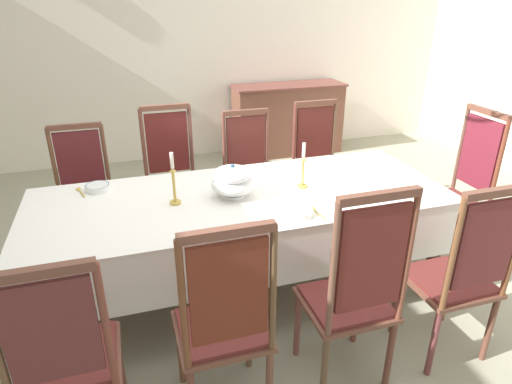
{
  "coord_description": "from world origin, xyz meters",
  "views": [
    {
      "loc": [
        -0.69,
        -2.71,
        1.97
      ],
      "look_at": [
        0.1,
        -0.2,
        0.78
      ],
      "focal_mm": 31.07,
      "sensor_mm": 36.0,
      "label": 1
    }
  ],
  "objects_px": {
    "dining_table": "(241,205)",
    "chair_head_east": "(460,187)",
    "soup_tureen": "(233,181)",
    "spoon_secondary": "(79,190)",
    "bowl_near_right": "(98,187)",
    "chair_south_a": "(65,357)",
    "chair_south_c": "(354,292)",
    "candlestick_west": "(174,184)",
    "chair_north_a": "(84,191)",
    "candlestick_east": "(303,170)",
    "bowl_near_left": "(299,212)",
    "chair_south_b": "(224,322)",
    "sideboard": "(288,119)",
    "chair_north_b": "(172,177)",
    "spoon_primary": "(314,210)",
    "chair_south_d": "(460,273)",
    "chair_north_c": "(250,171)",
    "chair_north_d": "(319,162)"
  },
  "relations": [
    {
      "from": "chair_north_c",
      "to": "chair_head_east",
      "type": "distance_m",
      "value": 1.69
    },
    {
      "from": "bowl_near_left",
      "to": "chair_south_d",
      "type": "bearing_deg",
      "value": -36.58
    },
    {
      "from": "chair_north_a",
      "to": "chair_south_b",
      "type": "bearing_deg",
      "value": 110.73
    },
    {
      "from": "soup_tureen",
      "to": "candlestick_east",
      "type": "distance_m",
      "value": 0.48
    },
    {
      "from": "chair_south_d",
      "to": "chair_south_c",
      "type": "bearing_deg",
      "value": -179.65
    },
    {
      "from": "soup_tureen",
      "to": "chair_head_east",
      "type": "bearing_deg",
      "value": 0.0
    },
    {
      "from": "chair_south_b",
      "to": "chair_north_c",
      "type": "height_order",
      "value": "chair_south_b"
    },
    {
      "from": "dining_table",
      "to": "spoon_secondary",
      "type": "xyz_separation_m",
      "value": [
        -1.01,
        0.38,
        0.08
      ]
    },
    {
      "from": "chair_south_a",
      "to": "spoon_primary",
      "type": "distance_m",
      "value": 1.52
    },
    {
      "from": "candlestick_east",
      "to": "spoon_primary",
      "type": "height_order",
      "value": "candlestick_east"
    },
    {
      "from": "sideboard",
      "to": "dining_table",
      "type": "bearing_deg",
      "value": 63.2
    },
    {
      "from": "chair_head_east",
      "to": "chair_south_a",
      "type": "bearing_deg",
      "value": 108.2
    },
    {
      "from": "chair_north_b",
      "to": "chair_south_c",
      "type": "bearing_deg",
      "value": 110.06
    },
    {
      "from": "bowl_near_right",
      "to": "candlestick_east",
      "type": "bearing_deg",
      "value": -15.19
    },
    {
      "from": "spoon_primary",
      "to": "bowl_near_right",
      "type": "bearing_deg",
      "value": 144.59
    },
    {
      "from": "soup_tureen",
      "to": "bowl_near_left",
      "type": "height_order",
      "value": "soup_tureen"
    },
    {
      "from": "candlestick_east",
      "to": "chair_south_d",
      "type": "bearing_deg",
      "value": -58.82
    },
    {
      "from": "candlestick_east",
      "to": "bowl_near_left",
      "type": "bearing_deg",
      "value": -114.99
    },
    {
      "from": "spoon_primary",
      "to": "chair_south_b",
      "type": "bearing_deg",
      "value": -146.83
    },
    {
      "from": "soup_tureen",
      "to": "chair_north_d",
      "type": "bearing_deg",
      "value": 41.48
    },
    {
      "from": "candlestick_east",
      "to": "spoon_primary",
      "type": "xyz_separation_m",
      "value": [
        -0.07,
        -0.35,
        -0.12
      ]
    },
    {
      "from": "sideboard",
      "to": "chair_north_b",
      "type": "bearing_deg",
      "value": 46.67
    },
    {
      "from": "chair_south_a",
      "to": "chair_south_b",
      "type": "height_order",
      "value": "chair_south_b"
    },
    {
      "from": "soup_tureen",
      "to": "spoon_primary",
      "type": "distance_m",
      "value": 0.55
    },
    {
      "from": "soup_tureen",
      "to": "spoon_secondary",
      "type": "distance_m",
      "value": 1.03
    },
    {
      "from": "chair_north_a",
      "to": "candlestick_west",
      "type": "relative_size",
      "value": 3.13
    },
    {
      "from": "bowl_near_right",
      "to": "spoon_secondary",
      "type": "distance_m",
      "value": 0.12
    },
    {
      "from": "spoon_primary",
      "to": "spoon_secondary",
      "type": "bearing_deg",
      "value": 145.91
    },
    {
      "from": "chair_north_a",
      "to": "chair_south_d",
      "type": "height_order",
      "value": "chair_south_d"
    },
    {
      "from": "chair_south_b",
      "to": "sideboard",
      "type": "distance_m",
      "value": 4.08
    },
    {
      "from": "chair_south_c",
      "to": "bowl_near_right",
      "type": "relative_size",
      "value": 7.49
    },
    {
      "from": "chair_south_b",
      "to": "spoon_secondary",
      "type": "distance_m",
      "value": 1.48
    },
    {
      "from": "sideboard",
      "to": "chair_south_c",
      "type": "bearing_deg",
      "value": 73.88
    },
    {
      "from": "candlestick_west",
      "to": "chair_head_east",
      "type": "bearing_deg",
      "value": 0.0
    },
    {
      "from": "sideboard",
      "to": "candlestick_west",
      "type": "bearing_deg",
      "value": 56.6
    },
    {
      "from": "chair_south_d",
      "to": "dining_table",
      "type": "bearing_deg",
      "value": 136.9
    },
    {
      "from": "soup_tureen",
      "to": "candlestick_east",
      "type": "height_order",
      "value": "candlestick_east"
    },
    {
      "from": "chair_south_b",
      "to": "sideboard",
      "type": "height_order",
      "value": "chair_south_b"
    },
    {
      "from": "chair_north_a",
      "to": "chair_south_b",
      "type": "xyz_separation_m",
      "value": [
        0.69,
        -1.84,
        0.03
      ]
    },
    {
      "from": "chair_head_east",
      "to": "spoon_secondary",
      "type": "bearing_deg",
      "value": 82.1
    },
    {
      "from": "chair_south_a",
      "to": "chair_south_c",
      "type": "height_order",
      "value": "chair_south_c"
    },
    {
      "from": "dining_table",
      "to": "chair_north_c",
      "type": "relative_size",
      "value": 2.52
    },
    {
      "from": "soup_tureen",
      "to": "bowl_near_right",
      "type": "relative_size",
      "value": 1.73
    },
    {
      "from": "candlestick_east",
      "to": "spoon_secondary",
      "type": "relative_size",
      "value": 1.81
    },
    {
      "from": "dining_table",
      "to": "chair_head_east",
      "type": "relative_size",
      "value": 2.24
    },
    {
      "from": "chair_north_a",
      "to": "spoon_secondary",
      "type": "bearing_deg",
      "value": 93.14
    },
    {
      "from": "soup_tureen",
      "to": "candlestick_west",
      "type": "height_order",
      "value": "candlestick_west"
    },
    {
      "from": "chair_north_c",
      "to": "spoon_primary",
      "type": "height_order",
      "value": "chair_north_c"
    },
    {
      "from": "soup_tureen",
      "to": "candlestick_east",
      "type": "relative_size",
      "value": 0.88
    },
    {
      "from": "chair_south_a",
      "to": "candlestick_east",
      "type": "bearing_deg",
      "value": 32.07
    }
  ]
}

